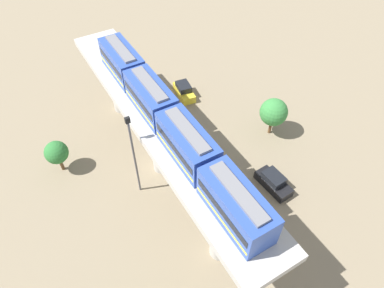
% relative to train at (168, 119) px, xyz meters
% --- Properties ---
extents(ground_plane, '(120.00, 120.00, 0.00)m').
position_rel_train_xyz_m(ground_plane, '(0.00, 2.37, -9.36)').
color(ground_plane, '#84755B').
extents(viaduct, '(5.20, 35.80, 7.82)m').
position_rel_train_xyz_m(viaduct, '(0.00, 2.37, -3.26)').
color(viaduct, '#B7B2AA').
rests_on(viaduct, ground).
extents(train, '(2.64, 27.45, 3.24)m').
position_rel_train_xyz_m(train, '(0.00, 0.00, 0.00)').
color(train, '#2D4CA5').
rests_on(train, viaduct).
extents(parked_car_yellow, '(2.41, 4.42, 1.76)m').
position_rel_train_xyz_m(parked_car_yellow, '(8.48, 12.27, -8.62)').
color(parked_car_yellow, yellow).
rests_on(parked_car_yellow, ground).
extents(parked_car_black, '(2.07, 4.31, 1.76)m').
position_rel_train_xyz_m(parked_car_black, '(9.01, -6.00, -8.62)').
color(parked_car_black, black).
rests_on(parked_car_black, ground).
extents(tree_near_viaduct, '(2.53, 2.53, 4.05)m').
position_rel_train_xyz_m(tree_near_viaduct, '(-9.68, 7.83, -6.60)').
color(tree_near_viaduct, brown).
rests_on(tree_near_viaduct, ground).
extents(tree_far_corner, '(3.28, 3.28, 4.98)m').
position_rel_train_xyz_m(tree_far_corner, '(13.95, 0.60, -6.04)').
color(tree_far_corner, brown).
rests_on(tree_far_corner, ground).
extents(signal_post, '(0.44, 0.28, 10.42)m').
position_rel_train_xyz_m(signal_post, '(-3.40, 0.86, -3.62)').
color(signal_post, '#4C4C51').
rests_on(signal_post, ground).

